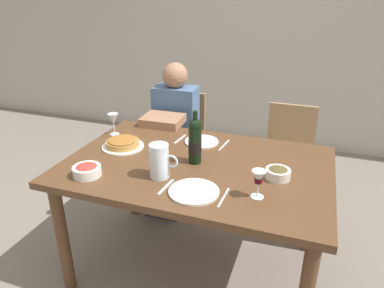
# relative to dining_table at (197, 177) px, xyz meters

# --- Properties ---
(ground_plane) EXTENTS (8.00, 8.00, 0.00)m
(ground_plane) POSITION_rel_dining_table_xyz_m (0.00, 0.00, -0.67)
(ground_plane) COLOR slate
(back_wall) EXTENTS (8.00, 0.10, 2.80)m
(back_wall) POSITION_rel_dining_table_xyz_m (0.00, 2.27, 0.73)
(back_wall) COLOR #B2ADA3
(back_wall) RESTS_ON ground
(dining_table) EXTENTS (1.50, 1.00, 0.76)m
(dining_table) POSITION_rel_dining_table_xyz_m (0.00, 0.00, 0.00)
(dining_table) COLOR brown
(dining_table) RESTS_ON ground
(wine_bottle) EXTENTS (0.08, 0.08, 0.31)m
(wine_bottle) POSITION_rel_dining_table_xyz_m (-0.01, 0.01, 0.23)
(wine_bottle) COLOR black
(wine_bottle) RESTS_ON dining_table
(water_pitcher) EXTENTS (0.16, 0.10, 0.19)m
(water_pitcher) POSITION_rel_dining_table_xyz_m (-0.13, -0.22, 0.17)
(water_pitcher) COLOR silver
(water_pitcher) RESTS_ON dining_table
(baked_tart) EXTENTS (0.26, 0.26, 0.06)m
(baked_tart) POSITION_rel_dining_table_xyz_m (-0.51, 0.05, 0.12)
(baked_tart) COLOR white
(baked_tart) RESTS_ON dining_table
(salad_bowl) EXTENTS (0.15, 0.15, 0.06)m
(salad_bowl) POSITION_rel_dining_table_xyz_m (-0.50, -0.33, 0.13)
(salad_bowl) COLOR white
(salad_bowl) RESTS_ON dining_table
(olive_bowl) EXTENTS (0.13, 0.13, 0.06)m
(olive_bowl) POSITION_rel_dining_table_xyz_m (0.46, -0.02, 0.12)
(olive_bowl) COLOR silver
(olive_bowl) RESTS_ON dining_table
(wine_glass_left_diner) EXTENTS (0.07, 0.07, 0.14)m
(wine_glass_left_diner) POSITION_rel_dining_table_xyz_m (0.39, -0.24, 0.19)
(wine_glass_left_diner) COLOR silver
(wine_glass_left_diner) RESTS_ON dining_table
(wine_glass_right_diner) EXTENTS (0.07, 0.07, 0.15)m
(wine_glass_right_diner) POSITION_rel_dining_table_xyz_m (-0.67, 0.22, 0.20)
(wine_glass_right_diner) COLOR silver
(wine_glass_right_diner) RESTS_ON dining_table
(dinner_plate_left_setting) EXTENTS (0.22, 0.22, 0.01)m
(dinner_plate_left_setting) POSITION_rel_dining_table_xyz_m (-0.07, 0.29, 0.10)
(dinner_plate_left_setting) COLOR white
(dinner_plate_left_setting) RESTS_ON dining_table
(dinner_plate_right_setting) EXTENTS (0.25, 0.25, 0.01)m
(dinner_plate_right_setting) POSITION_rel_dining_table_xyz_m (0.09, -0.31, 0.10)
(dinner_plate_right_setting) COLOR silver
(dinner_plate_right_setting) RESTS_ON dining_table
(fork_left_setting) EXTENTS (0.03, 0.16, 0.00)m
(fork_left_setting) POSITION_rel_dining_table_xyz_m (-0.22, 0.29, 0.09)
(fork_left_setting) COLOR silver
(fork_left_setting) RESTS_ON dining_table
(knife_left_setting) EXTENTS (0.03, 0.18, 0.00)m
(knife_left_setting) POSITION_rel_dining_table_xyz_m (0.08, 0.29, 0.09)
(knife_left_setting) COLOR silver
(knife_left_setting) RESTS_ON dining_table
(knife_right_setting) EXTENTS (0.02, 0.18, 0.00)m
(knife_right_setting) POSITION_rel_dining_table_xyz_m (0.24, -0.31, 0.09)
(knife_right_setting) COLOR silver
(knife_right_setting) RESTS_ON dining_table
(spoon_right_setting) EXTENTS (0.03, 0.16, 0.00)m
(spoon_right_setting) POSITION_rel_dining_table_xyz_m (-0.06, -0.31, 0.09)
(spoon_right_setting) COLOR silver
(spoon_right_setting) RESTS_ON dining_table
(chair_left) EXTENTS (0.41, 0.41, 0.87)m
(chair_left) POSITION_rel_dining_table_xyz_m (-0.45, 0.92, -0.17)
(chair_left) COLOR #9E7A51
(chair_left) RESTS_ON ground
(diner_left) EXTENTS (0.35, 0.51, 1.16)m
(diner_left) POSITION_rel_dining_table_xyz_m (-0.45, 0.68, -0.05)
(diner_left) COLOR #4C6B93
(diner_left) RESTS_ON ground
(chair_right) EXTENTS (0.40, 0.40, 0.87)m
(chair_right) POSITION_rel_dining_table_xyz_m (0.45, 0.86, -0.17)
(chair_right) COLOR #9E7A51
(chair_right) RESTS_ON ground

